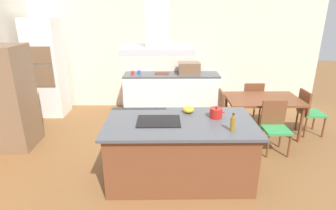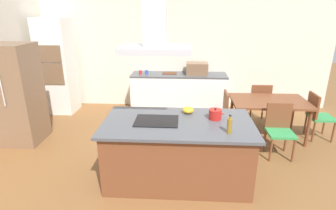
{
  "view_description": "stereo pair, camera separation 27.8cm",
  "coord_description": "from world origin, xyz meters",
  "views": [
    {
      "loc": [
        -0.21,
        -3.45,
        2.38
      ],
      "look_at": [
        -0.16,
        0.4,
        1.0
      ],
      "focal_mm": 28.93,
      "sensor_mm": 36.0,
      "label": 1
    },
    {
      "loc": [
        0.07,
        -3.45,
        2.38
      ],
      "look_at": [
        -0.16,
        0.4,
        1.0
      ],
      "focal_mm": 28.93,
      "sensor_mm": 36.0,
      "label": 2
    }
  ],
  "objects": [
    {
      "name": "range_hood",
      "position": [
        -0.3,
        0.0,
        2.1
      ],
      "size": [
        0.9,
        0.55,
        0.78
      ],
      "color": "#ADADB2"
    },
    {
      "name": "wall_back",
      "position": [
        0.0,
        3.25,
        1.35
      ],
      "size": [
        7.2,
        0.1,
        2.7
      ],
      "primitive_type": "cube",
      "color": "beige",
      "rests_on": "ground"
    },
    {
      "name": "olive_oil_bottle",
      "position": [
        0.65,
        -0.32,
        1.0
      ],
      "size": [
        0.06,
        0.06,
        0.24
      ],
      "color": "olive",
      "rests_on": "kitchen_island"
    },
    {
      "name": "wall_oven_stack",
      "position": [
        -2.9,
        2.65,
        1.1
      ],
      "size": [
        0.7,
        0.66,
        2.2
      ],
      "color": "white",
      "rests_on": "ground"
    },
    {
      "name": "ground",
      "position": [
        0.0,
        1.5,
        0.0
      ],
      "size": [
        16.0,
        16.0,
        0.0
      ],
      "primitive_type": "plane",
      "color": "brown"
    },
    {
      "name": "coffee_mug_red",
      "position": [
        -0.97,
        2.82,
        0.95
      ],
      "size": [
        0.08,
        0.08,
        0.09
      ],
      "primitive_type": "cylinder",
      "color": "red",
      "rests_on": "back_counter"
    },
    {
      "name": "chair_facing_island",
      "position": [
        1.69,
        0.81,
        0.51
      ],
      "size": [
        0.42,
        0.42,
        0.89
      ],
      "color": "#33934C",
      "rests_on": "ground"
    },
    {
      "name": "back_counter",
      "position": [
        -0.05,
        2.88,
        0.45
      ],
      "size": [
        2.27,
        0.62,
        0.9
      ],
      "color": "white",
      "rests_on": "ground"
    },
    {
      "name": "refrigerator",
      "position": [
        -2.98,
        1.04,
        0.91
      ],
      "size": [
        0.8,
        0.73,
        1.82
      ],
      "color": "brown",
      "rests_on": "ground"
    },
    {
      "name": "cutting_board",
      "position": [
        -0.28,
        2.93,
        0.91
      ],
      "size": [
        0.34,
        0.24,
        0.02
      ],
      "primitive_type": "cube",
      "color": "#59331E",
      "rests_on": "back_counter"
    },
    {
      "name": "chair_at_right_end",
      "position": [
        2.6,
        1.47,
        0.51
      ],
      "size": [
        0.42,
        0.42,
        0.89
      ],
      "color": "#33934C",
      "rests_on": "ground"
    },
    {
      "name": "chair_facing_back_wall",
      "position": [
        1.69,
        2.14,
        0.51
      ],
      "size": [
        0.42,
        0.42,
        0.89
      ],
      "color": "#33934C",
      "rests_on": "ground"
    },
    {
      "name": "dining_table",
      "position": [
        1.69,
        1.47,
        0.67
      ],
      "size": [
        1.4,
        0.9,
        0.75
      ],
      "color": "brown",
      "rests_on": "ground"
    },
    {
      "name": "chair_at_left_end",
      "position": [
        0.77,
        1.47,
        0.51
      ],
      "size": [
        0.42,
        0.42,
        0.89
      ],
      "color": "#33934C",
      "rests_on": "ground"
    },
    {
      "name": "countertop_microwave",
      "position": [
        0.37,
        2.88,
        1.04
      ],
      "size": [
        0.5,
        0.38,
        0.28
      ],
      "primitive_type": "cube",
      "color": "brown",
      "rests_on": "back_counter"
    },
    {
      "name": "cooktop",
      "position": [
        -0.3,
        0.0,
        0.91
      ],
      "size": [
        0.6,
        0.44,
        0.01
      ],
      "primitive_type": "cube",
      "color": "black",
      "rests_on": "kitchen_island"
    },
    {
      "name": "coffee_mug_blue",
      "position": [
        -0.82,
        2.87,
        0.95
      ],
      "size": [
        0.08,
        0.08,
        0.09
      ],
      "primitive_type": "cylinder",
      "color": "#2D56B2",
      "rests_on": "back_counter"
    },
    {
      "name": "mixing_bowl",
      "position": [
        0.14,
        0.34,
        0.95
      ],
      "size": [
        0.17,
        0.17,
        0.1
      ],
      "primitive_type": "ellipsoid",
      "color": "gold",
      "rests_on": "kitchen_island"
    },
    {
      "name": "tea_kettle",
      "position": [
        0.52,
        0.13,
        0.97
      ],
      "size": [
        0.23,
        0.18,
        0.17
      ],
      "color": "#B21E19",
      "rests_on": "kitchen_island"
    },
    {
      "name": "kitchen_island",
      "position": [
        0.0,
        0.0,
        0.45
      ],
      "size": [
        2.08,
        1.14,
        0.9
      ],
      "color": "brown",
      "rests_on": "ground"
    }
  ]
}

